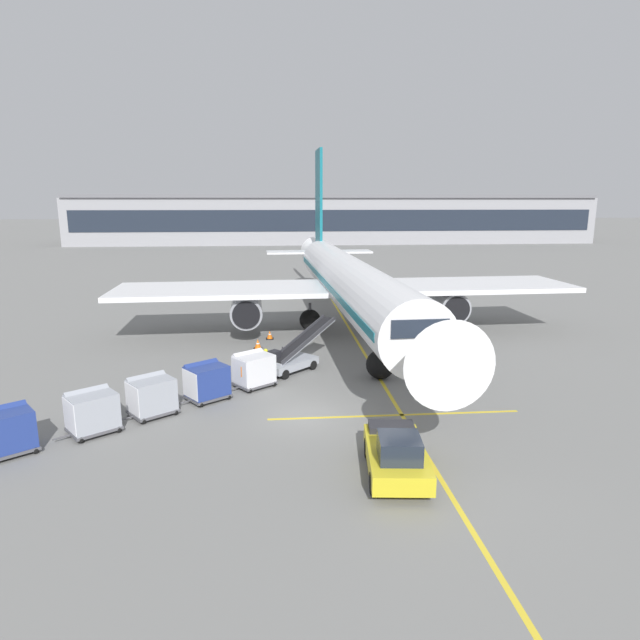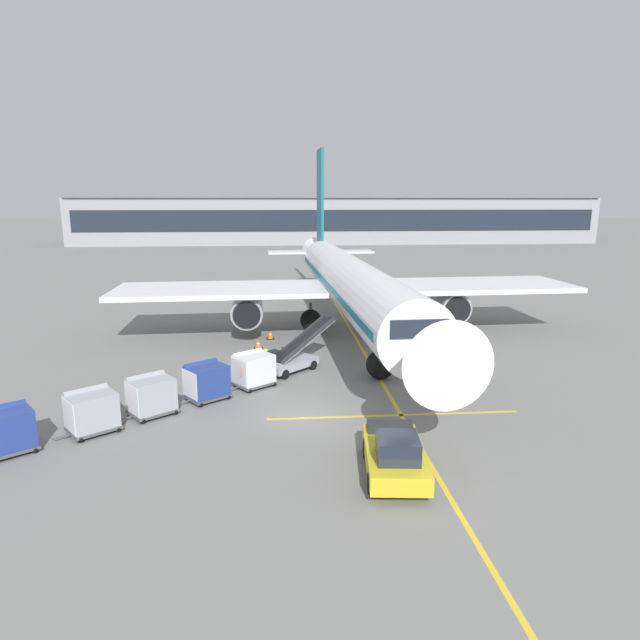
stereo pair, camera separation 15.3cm
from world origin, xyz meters
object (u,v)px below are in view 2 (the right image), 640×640
object	(u,v)px
baggage_cart_lead	(253,369)
baggage_cart_fourth	(91,411)
belt_loader	(293,357)
baggage_cart_fifth	(5,430)
baggage_cart_third	(151,395)
safety_cone_wingtip	(270,335)
baggage_cart_second	(206,381)
ground_crew_by_carts	(245,373)
safety_cone_engine_keepout	(258,344)
parked_airplane	(348,282)
pushback_tug	(395,454)
ground_crew_by_loader	(266,361)

from	to	relation	value
baggage_cart_lead	baggage_cart_fourth	size ratio (longest dim) A/B	1.00
belt_loader	baggage_cart_fifth	bearing A→B (deg)	-140.02
belt_loader	baggage_cart_third	size ratio (longest dim) A/B	1.78
baggage_cart_fourth	baggage_cart_fifth	world-z (taller)	same
baggage_cart_third	safety_cone_wingtip	size ratio (longest dim) A/B	4.20
baggage_cart_second	ground_crew_by_carts	world-z (taller)	baggage_cart_second
belt_loader	safety_cone_engine_keepout	xyz separation A→B (m)	(-2.22, 5.03, -0.51)
baggage_cart_second	safety_cone_engine_keepout	bearing A→B (deg)	76.17
parked_airplane	pushback_tug	bearing A→B (deg)	-93.08
belt_loader	baggage_cart_fifth	xyz separation A→B (m)	(-11.78, -9.88, 0.16)
baggage_cart_second	safety_cone_wingtip	xyz separation A→B (m)	(3.13, 12.16, -0.69)
ground_crew_by_carts	baggage_cart_lead	bearing A→B (deg)	55.85
belt_loader	safety_cone_engine_keepout	world-z (taller)	belt_loader
parked_airplane	belt_loader	size ratio (longest dim) A/B	9.41
baggage_cart_fourth	safety_cone_engine_keepout	bearing A→B (deg)	62.59
ground_crew_by_loader	pushback_tug	bearing A→B (deg)	-67.20
safety_cone_engine_keepout	baggage_cart_fifth	bearing A→B (deg)	-122.69
baggage_cart_fifth	ground_crew_by_loader	distance (m)	13.34
parked_airplane	baggage_cart_fifth	size ratio (longest dim) A/B	16.75
baggage_cart_second	baggage_cart_fourth	world-z (taller)	same
safety_cone_engine_keepout	baggage_cart_fourth	bearing A→B (deg)	-117.41
baggage_cart_fifth	safety_cone_wingtip	xyz separation A→B (m)	(10.36, 17.59, -0.69)
baggage_cart_lead	baggage_cart_fourth	xyz separation A→B (m)	(-6.78, -5.45, 0.00)
parked_airplane	baggage_cart_second	size ratio (longest dim) A/B	16.75
baggage_cart_fifth	safety_cone_wingtip	size ratio (longest dim) A/B	4.20
safety_cone_wingtip	ground_crew_by_loader	bearing A→B (deg)	-91.02
baggage_cart_fifth	safety_cone_engine_keepout	distance (m)	17.72
baggage_cart_lead	ground_crew_by_carts	distance (m)	0.75
ground_crew_by_loader	safety_cone_wingtip	distance (m)	9.02
baggage_cart_lead	ground_crew_by_loader	bearing A→B (deg)	64.25
baggage_cart_lead	baggage_cart_fifth	bearing A→B (deg)	-142.83
baggage_cart_fourth	baggage_cart_fifth	bearing A→B (deg)	-147.13
parked_airplane	belt_loader	bearing A→B (deg)	-115.74
baggage_cart_second	baggage_cart_third	world-z (taller)	same
pushback_tug	baggage_cart_fourth	bearing A→B (deg)	158.64
ground_crew_by_loader	baggage_cart_second	bearing A→B (deg)	-133.16
pushback_tug	baggage_cart_lead	bearing A→B (deg)	118.39
baggage_cart_third	baggage_cart_fourth	world-z (taller)	same
safety_cone_wingtip	belt_loader	bearing A→B (deg)	-79.57
parked_airplane	baggage_cart_fourth	distance (m)	22.28
baggage_cart_lead	ground_crew_by_loader	distance (m)	1.52
ground_crew_by_carts	safety_cone_engine_keepout	distance (m)	8.33
baggage_cart_fifth	parked_airplane	bearing A→B (deg)	49.74
belt_loader	safety_cone_wingtip	size ratio (longest dim) A/B	7.48
safety_cone_engine_keepout	safety_cone_wingtip	size ratio (longest dim) A/B	1.08
baggage_cart_third	baggage_cart_fourth	distance (m)	2.80
baggage_cart_lead	baggage_cart_fifth	distance (m)	11.97
parked_airplane	ground_crew_by_loader	distance (m)	12.60
baggage_cart_fifth	ground_crew_by_loader	xyz separation A→B (m)	(10.20, 8.60, -0.00)
pushback_tug	safety_cone_engine_keepout	xyz separation A→B (m)	(-5.53, 17.94, -0.49)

